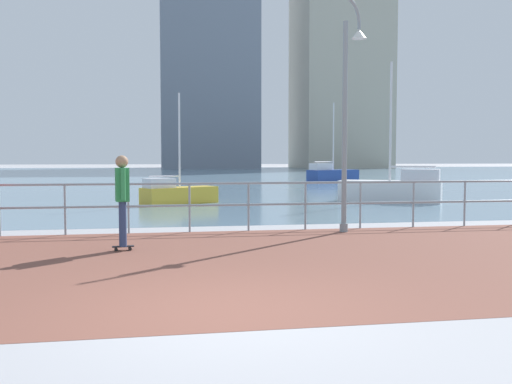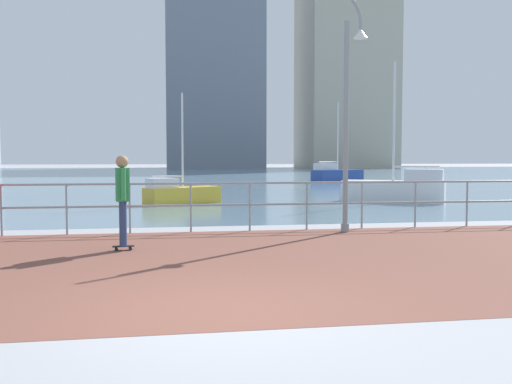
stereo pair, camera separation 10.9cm
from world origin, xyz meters
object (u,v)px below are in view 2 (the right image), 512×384
lamppost (350,103)px  sailboat_gray (336,174)px  skateboarder (123,193)px  sailboat_white (397,189)px  sailboat_ivory (180,193)px

lamppost → sailboat_gray: sailboat_gray is taller
skateboarder → sailboat_white: sailboat_white is taller
skateboarder → sailboat_white: 14.13m
sailboat_ivory → sailboat_gray: bearing=56.8°
skateboarder → sailboat_ivory: sailboat_ivory is taller
skateboarder → sailboat_ivory: (1.35, 10.60, -0.68)m
skateboarder → sailboat_ivory: size_ratio=0.43×
skateboarder → sailboat_ivory: bearing=82.7°
lamppost → skateboarder: (-5.08, -1.94, -1.95)m
sailboat_gray → sailboat_ivory: 21.33m
skateboarder → sailboat_gray: (13.04, 28.44, -0.53)m
lamppost → sailboat_white: 9.80m
lamppost → sailboat_gray: size_ratio=0.96×
skateboarder → sailboat_white: size_ratio=0.33×
sailboat_gray → sailboat_ivory: sailboat_gray is taller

